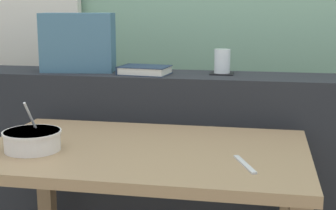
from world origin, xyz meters
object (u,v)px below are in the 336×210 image
(coaster_square, at_px, (222,74))
(soup_bowl, at_px, (32,140))
(fork_utensil, at_px, (245,164))
(closed_book, at_px, (144,70))
(throw_pillow, at_px, (78,42))
(juice_glass, at_px, (222,62))
(breakfast_table, at_px, (144,179))

(coaster_square, bearing_deg, soup_bowl, -129.47)
(fork_utensil, bearing_deg, coaster_square, 79.16)
(closed_book, height_order, throw_pillow, throw_pillow)
(juice_glass, xyz_separation_m, soup_bowl, (-0.56, -0.69, -0.19))
(breakfast_table, xyz_separation_m, fork_utensil, (0.34, -0.13, 0.11))
(juice_glass, relative_size, fork_utensil, 0.61)
(fork_utensil, bearing_deg, closed_book, 104.19)
(soup_bowl, bearing_deg, throw_pillow, 96.95)
(breakfast_table, distance_m, juice_glass, 0.71)
(closed_book, xyz_separation_m, soup_bowl, (-0.23, -0.62, -0.16))
(breakfast_table, relative_size, juice_glass, 10.54)
(throw_pillow, bearing_deg, coaster_square, 2.61)
(coaster_square, height_order, fork_utensil, coaster_square)
(soup_bowl, bearing_deg, breakfast_table, 15.28)
(breakfast_table, xyz_separation_m, closed_book, (-0.12, 0.52, 0.30))
(breakfast_table, bearing_deg, coaster_square, 70.46)
(breakfast_table, height_order, closed_book, closed_book)
(breakfast_table, distance_m, throw_pillow, 0.82)
(breakfast_table, relative_size, fork_utensil, 6.44)
(closed_book, distance_m, soup_bowl, 0.68)
(juice_glass, height_order, throw_pillow, throw_pillow)
(closed_book, distance_m, throw_pillow, 0.33)
(throw_pillow, bearing_deg, juice_glass, 2.61)
(throw_pillow, bearing_deg, closed_book, -6.30)
(juice_glass, distance_m, closed_book, 0.34)
(soup_bowl, bearing_deg, fork_utensil, -2.30)
(closed_book, bearing_deg, juice_glass, 10.89)
(fork_utensil, bearing_deg, throw_pillow, 117.26)
(juice_glass, bearing_deg, fork_utensil, -79.46)
(coaster_square, height_order, closed_book, closed_book)
(fork_utensil, bearing_deg, breakfast_table, 138.48)
(throw_pillow, height_order, soup_bowl, throw_pillow)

